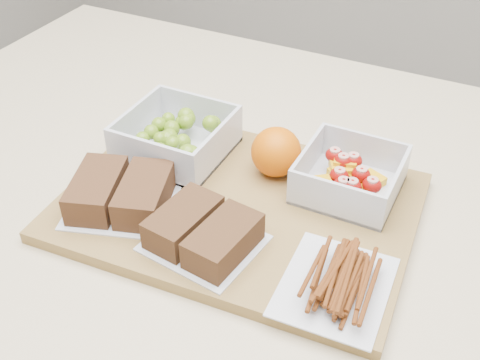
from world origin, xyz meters
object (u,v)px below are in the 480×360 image
at_px(sandwich_bag_center, 203,232).
at_px(grape_container, 178,137).
at_px(orange, 276,152).
at_px(pretzel_bag, 336,277).
at_px(cutting_board, 238,207).
at_px(fruit_container, 349,178).
at_px(sandwich_bag_left, 121,193).

bearing_deg(sandwich_bag_center, grape_container, 129.58).
xyz_separation_m(orange, pretzel_bag, (0.14, -0.15, -0.02)).
xyz_separation_m(cutting_board, grape_container, (-0.12, 0.06, 0.03)).
relative_size(cutting_board, pretzel_bag, 3.07).
bearing_deg(cutting_board, sandwich_bag_center, -94.48).
bearing_deg(orange, grape_container, -173.39).
xyz_separation_m(fruit_container, sandwich_bag_left, (-0.24, -0.15, -0.00)).
height_order(orange, sandwich_bag_center, orange).
height_order(fruit_container, sandwich_bag_center, fruit_container).
relative_size(orange, pretzel_bag, 0.47).
bearing_deg(sandwich_bag_left, pretzel_bag, -2.36).
bearing_deg(sandwich_bag_left, sandwich_bag_center, -7.14).
bearing_deg(sandwich_bag_left, orange, 45.87).
height_order(orange, pretzel_bag, orange).
bearing_deg(pretzel_bag, orange, 131.22).
bearing_deg(pretzel_bag, cutting_board, 152.47).
bearing_deg(sandwich_bag_left, cutting_board, 28.92).
bearing_deg(grape_container, cutting_board, -26.55).
height_order(fruit_container, orange, orange).
distance_m(orange, sandwich_bag_center, 0.16).
height_order(grape_container, pretzel_bag, grape_container).
height_order(cutting_board, grape_container, grape_container).
height_order(sandwich_bag_center, pretzel_bag, sandwich_bag_center).
relative_size(fruit_container, sandwich_bag_center, 0.90).
xyz_separation_m(grape_container, sandwich_bag_center, (0.12, -0.14, -0.01)).
bearing_deg(fruit_container, grape_container, -174.63).
relative_size(cutting_board, grape_container, 3.18).
relative_size(fruit_container, sandwich_bag_left, 0.76).
height_order(cutting_board, sandwich_bag_left, sandwich_bag_left).
relative_size(cutting_board, orange, 6.51).
relative_size(cutting_board, fruit_container, 3.55).
height_order(fruit_container, sandwich_bag_left, fruit_container).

